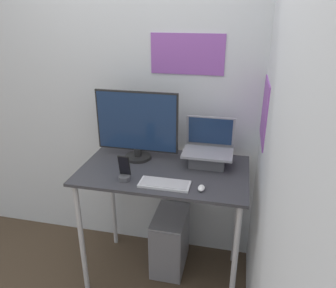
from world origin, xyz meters
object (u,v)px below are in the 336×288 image
object	(u,v)px
cell_phone	(124,173)
mouse	(201,188)
laptop	(208,153)
computer_tower	(170,241)
monitor	(137,127)
keyboard	(164,184)

from	to	relation	value
cell_phone	mouse	bearing A→B (deg)	-2.52
laptop	cell_phone	size ratio (longest dim) A/B	2.03
computer_tower	monitor	bearing A→B (deg)	-179.33
keyboard	cell_phone	xyz separation A→B (m)	(-0.25, 0.01, 0.04)
cell_phone	computer_tower	world-z (taller)	cell_phone
keyboard	monitor	bearing A→B (deg)	129.43
mouse	cell_phone	bearing A→B (deg)	177.48
laptop	monitor	distance (m)	0.51
laptop	computer_tower	distance (m)	0.80
laptop	monitor	bearing A→B (deg)	-178.81
keyboard	cell_phone	size ratio (longest dim) A/B	1.88
laptop	mouse	bearing A→B (deg)	-89.37
laptop	computer_tower	xyz separation A→B (m)	(-0.26, -0.01, -0.76)
keyboard	mouse	world-z (taller)	mouse
mouse	cell_phone	size ratio (longest dim) A/B	0.40
computer_tower	mouse	bearing A→B (deg)	-52.71
monitor	computer_tower	distance (m)	0.94
laptop	keyboard	distance (m)	0.41
monitor	computer_tower	bearing A→B (deg)	0.67
laptop	monitor	size ratio (longest dim) A/B	0.58
monitor	keyboard	distance (m)	0.48
cell_phone	laptop	bearing A→B (deg)	34.63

